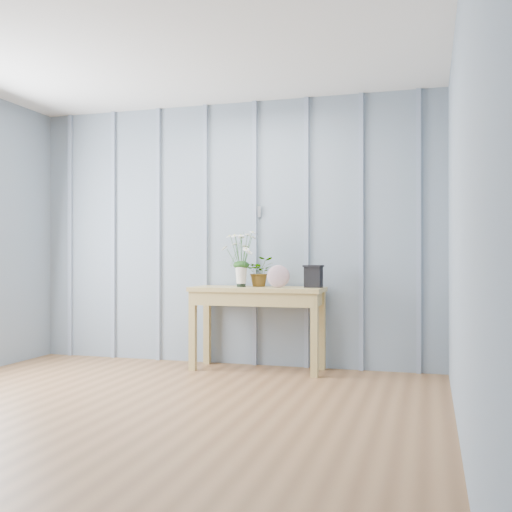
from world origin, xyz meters
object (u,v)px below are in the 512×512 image
(sideboard, at_px, (258,300))
(daisy_vase, at_px, (241,251))
(felt_disc_vessel, at_px, (278,276))
(carved_box, at_px, (313,276))

(sideboard, bearing_deg, daisy_vase, -166.92)
(sideboard, distance_m, felt_disc_vessel, 0.31)
(daisy_vase, distance_m, felt_disc_vessel, 0.42)
(daisy_vase, bearing_deg, sideboard, 13.08)
(daisy_vase, distance_m, carved_box, 0.69)
(carved_box, bearing_deg, daisy_vase, -174.79)
(daisy_vase, bearing_deg, felt_disc_vessel, -6.37)
(carved_box, bearing_deg, felt_disc_vessel, -161.36)
(sideboard, bearing_deg, felt_disc_vessel, -19.02)
(sideboard, relative_size, daisy_vase, 2.33)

